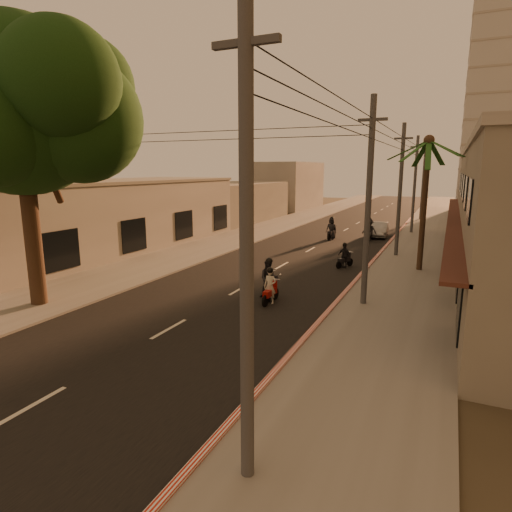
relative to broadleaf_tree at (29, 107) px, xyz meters
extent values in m
plane|color=#383023|center=(6.61, -2.14, -8.48)|extent=(160.00, 160.00, 0.00)
cube|color=black|center=(6.61, 17.86, -8.47)|extent=(10.00, 140.00, 0.02)
cube|color=slate|center=(14.11, 17.86, -8.42)|extent=(5.00, 140.00, 0.12)
cube|color=slate|center=(-0.89, 17.86, -8.42)|extent=(5.00, 140.00, 0.12)
cube|color=#B42313|center=(11.71, 12.86, -8.38)|extent=(0.20, 60.00, 0.20)
cube|color=#48251D|center=(16.31, 15.86, -5.38)|extent=(0.80, 34.00, 0.12)
cube|color=#A9A299|center=(-7.39, 11.86, -5.98)|extent=(8.00, 24.00, 5.00)
cube|color=gray|center=(-7.39, 11.86, -3.38)|extent=(8.20, 24.20, 0.20)
cylinder|color=black|center=(-0.39, -0.14, -5.48)|extent=(0.70, 0.70, 6.00)
cylinder|color=black|center=(0.41, 0.26, -2.48)|extent=(1.22, 2.17, 3.04)
cylinder|color=black|center=(-0.99, -0.44, -2.28)|extent=(1.31, 1.49, 2.73)
sphere|color=black|center=(-0.39, -0.14, 0.02)|extent=(7.20, 7.20, 7.20)
sphere|color=black|center=(1.81, 0.86, -0.48)|extent=(5.20, 5.20, 5.20)
sphere|color=black|center=(-2.19, 0.66, -0.28)|extent=(4.80, 4.80, 4.80)
sphere|color=black|center=(2.61, -0.64, 0.72)|extent=(4.40, 4.40, 4.40)
sphere|color=black|center=(0.81, 2.26, 1.12)|extent=(4.40, 4.40, 4.40)
cylinder|color=black|center=(14.61, 13.86, -4.68)|extent=(0.32, 0.32, 7.60)
sphere|color=black|center=(14.61, 13.86, -0.88)|extent=(0.60, 0.60, 0.60)
cylinder|color=#38383A|center=(12.81, -6.14, -3.98)|extent=(0.26, 0.26, 9.00)
cube|color=#38383A|center=(12.81, -6.14, -0.48)|extent=(1.20, 0.12, 0.12)
cylinder|color=#38383A|center=(12.81, 5.86, -3.98)|extent=(0.26, 0.26, 9.00)
cube|color=#38383A|center=(12.81, 5.86, -0.48)|extent=(1.20, 0.12, 0.12)
cylinder|color=#38383A|center=(12.81, 17.86, -3.98)|extent=(0.26, 0.26, 9.00)
cube|color=#38383A|center=(12.81, 17.86, -0.48)|extent=(1.20, 0.12, 0.12)
cylinder|color=#38383A|center=(12.81, 29.86, -3.98)|extent=(0.26, 0.26, 9.00)
cube|color=#38383A|center=(12.81, 29.86, -0.48)|extent=(1.20, 0.12, 0.12)
cylinder|color=#38383A|center=(12.81, 41.86, -3.98)|extent=(0.26, 0.26, 9.00)
cube|color=#38383A|center=(12.81, 41.86, -0.48)|extent=(1.20, 0.12, 0.12)
cube|color=#A9A299|center=(20.61, 42.86, -5.48)|extent=(8.00, 14.00, 6.00)
cube|color=#A9A299|center=(-7.39, 31.86, -6.28)|extent=(8.00, 14.00, 4.40)
cube|color=#A9A299|center=(-7.39, 49.86, -4.98)|extent=(8.00, 14.00, 7.00)
cylinder|color=black|center=(8.90, 5.08, -8.21)|extent=(0.10, 0.54, 0.54)
cylinder|color=black|center=(8.88, 3.88, -8.21)|extent=(0.10, 0.54, 0.54)
cube|color=#9E100C|center=(8.89, 4.41, -7.95)|extent=(0.28, 1.06, 0.29)
cube|color=#9E100C|center=(8.89, 4.88, -7.81)|extent=(0.29, 0.10, 0.57)
cylinder|color=silver|center=(8.89, 5.00, -7.47)|extent=(0.53, 0.05, 0.04)
imported|color=beige|center=(8.89, 4.41, -7.67)|extent=(0.60, 0.40, 1.61)
sphere|color=black|center=(8.89, 4.41, -6.92)|extent=(0.29, 0.29, 0.29)
sphere|color=silver|center=(8.63, 4.98, -7.23)|extent=(0.11, 0.11, 0.11)
sphere|color=silver|center=(9.16, 4.98, -7.23)|extent=(0.11, 0.11, 0.11)
cylinder|color=black|center=(8.20, 5.95, -8.17)|extent=(0.33, 0.61, 0.61)
cylinder|color=black|center=(8.72, 4.69, -8.17)|extent=(0.33, 0.61, 0.61)
cube|color=black|center=(8.49, 5.24, -7.88)|extent=(0.73, 1.23, 0.33)
cube|color=black|center=(8.29, 5.75, -7.71)|extent=(0.34, 0.22, 0.65)
cylinder|color=silver|center=(8.24, 5.87, -7.33)|extent=(0.57, 0.26, 0.04)
imported|color=black|center=(8.49, 5.24, -7.56)|extent=(1.37, 1.31, 1.83)
sphere|color=black|center=(8.49, 5.24, -6.69)|extent=(0.33, 0.33, 0.33)
cylinder|color=black|center=(10.54, 13.56, -8.23)|extent=(0.28, 0.49, 0.50)
cylinder|color=black|center=(10.09, 12.53, -8.23)|extent=(0.28, 0.49, 0.50)
cube|color=black|center=(10.29, 12.98, -7.98)|extent=(0.63, 1.00, 0.27)
cube|color=black|center=(10.47, 13.39, -7.85)|extent=(0.28, 0.19, 0.54)
cylinder|color=silver|center=(10.51, 13.49, -7.54)|extent=(0.47, 0.23, 0.04)
imported|color=black|center=(10.29, 12.98, -7.72)|extent=(1.15, 1.02, 1.50)
sphere|color=black|center=(10.29, 12.98, -7.02)|extent=(0.27, 0.27, 0.27)
cylinder|color=black|center=(6.84, 24.06, -8.16)|extent=(0.15, 0.63, 0.62)
cylinder|color=black|center=(6.75, 22.67, -8.16)|extent=(0.15, 0.63, 0.62)
cube|color=black|center=(6.79, 23.28, -7.86)|extent=(0.39, 1.24, 0.33)
cube|color=black|center=(6.82, 23.84, -7.70)|extent=(0.34, 0.13, 0.67)
cylinder|color=silver|center=(6.83, 23.97, -7.30)|extent=(0.61, 0.08, 0.04)
imported|color=black|center=(6.79, 23.28, -7.54)|extent=(0.99, 0.71, 1.87)
sphere|color=black|center=(6.79, 23.28, -6.65)|extent=(0.33, 0.33, 0.33)
cylinder|color=black|center=(9.97, 24.58, -8.16)|extent=(0.14, 0.63, 0.62)
cylinder|color=black|center=(9.90, 23.19, -8.16)|extent=(0.14, 0.63, 0.62)
cube|color=black|center=(9.93, 23.80, -7.86)|extent=(0.37, 1.24, 0.33)
cube|color=black|center=(9.96, 24.36, -7.70)|extent=(0.34, 0.13, 0.67)
cylinder|color=silver|center=(9.96, 24.49, -7.30)|extent=(0.61, 0.07, 0.04)
imported|color=black|center=(9.93, 23.80, -7.54)|extent=(1.28, 0.81, 1.87)
sphere|color=black|center=(9.93, 23.80, -6.65)|extent=(0.33, 0.33, 0.33)
imported|color=#94979B|center=(10.35, 26.50, -7.82)|extent=(1.92, 4.18, 1.32)
camera|label=1|loc=(16.03, -12.81, -2.47)|focal=30.00mm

